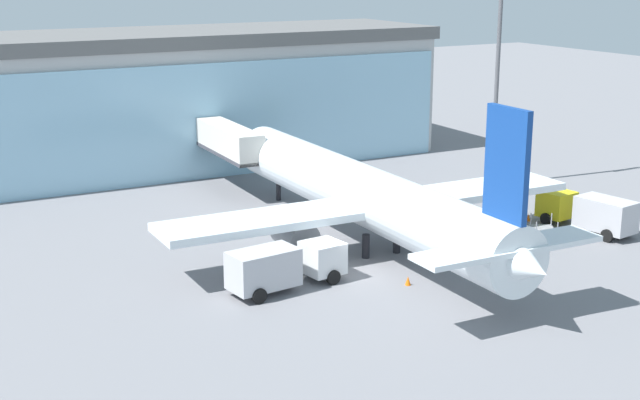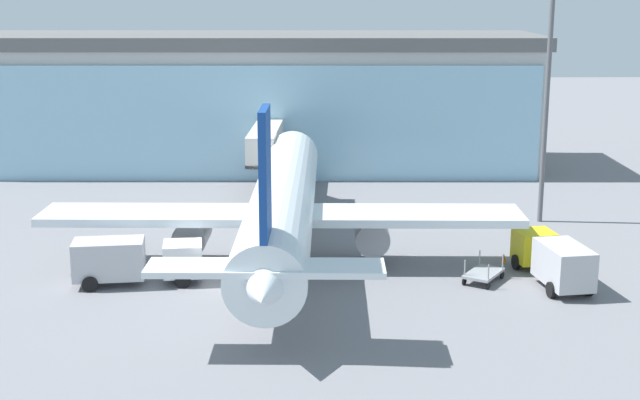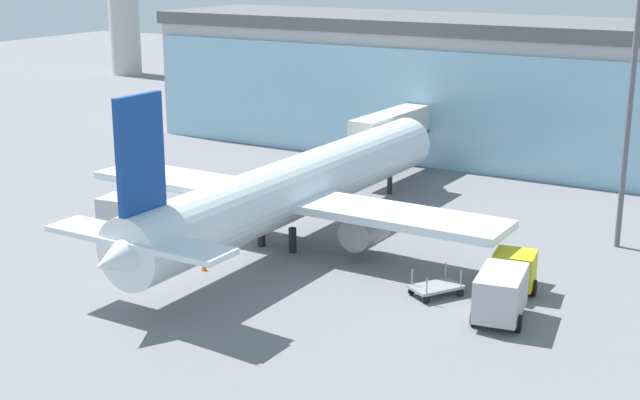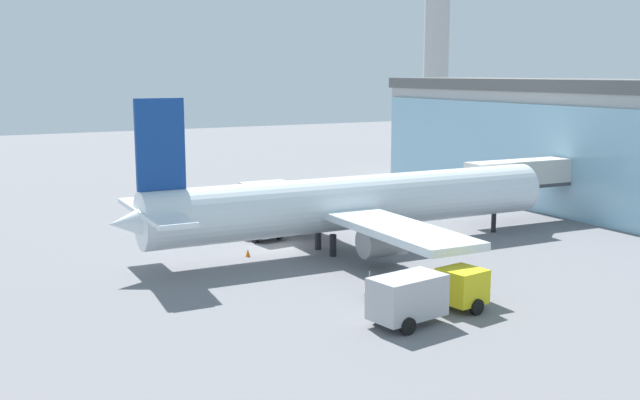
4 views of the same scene
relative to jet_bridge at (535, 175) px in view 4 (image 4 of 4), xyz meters
name	(u,v)px [view 4 (image 4 of 4)]	position (x,y,z in m)	size (l,w,h in m)	color
ground	(277,246)	(-2.02, -24.58, -4.16)	(240.00, 240.00, 0.00)	slate
terminal_building	(600,144)	(-2.02, 10.43, 2.09)	(54.19, 15.50, 12.49)	#ADADAD
jet_bridge	(535,175)	(0.00, 0.00, 0.00)	(2.92, 14.00, 5.52)	beige
control_tower	(437,20)	(-63.65, 37.60, 18.45)	(8.15, 8.15, 39.01)	#B6B6B6
airplane	(350,204)	(1.72, -20.32, -0.64)	(29.44, 35.97, 11.51)	white
catering_truck	(249,217)	(-6.79, -24.78, -2.69)	(7.50, 3.16, 2.65)	silver
fuel_truck	(426,293)	(17.51, -25.08, -2.69)	(3.36, 7.54, 2.65)	yellow
baggage_cart	(388,291)	(13.54, -24.79, -3.66)	(2.87, 3.22, 1.50)	gray
safety_cone_nose	(248,253)	(-0.02, -27.83, -3.88)	(0.36, 0.36, 0.55)	orange
safety_cone_wingtip	(461,295)	(15.56, -21.02, -3.88)	(0.36, 0.36, 0.55)	orange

